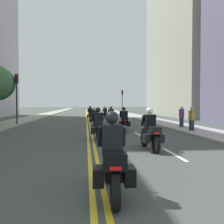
% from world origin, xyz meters
% --- Properties ---
extents(ground_plane, '(264.00, 264.00, 0.00)m').
position_xyz_m(ground_plane, '(0.00, 48.00, 0.00)').
color(ground_plane, '#414742').
extents(sidewalk_left, '(2.88, 144.00, 0.12)m').
position_xyz_m(sidewalk_left, '(-7.27, 48.00, 0.06)').
color(sidewalk_left, '#929D89').
rests_on(sidewalk_left, ground).
extents(sidewalk_right, '(2.88, 144.00, 0.12)m').
position_xyz_m(sidewalk_right, '(7.27, 48.00, 0.06)').
color(sidewalk_right, '#9D9999').
rests_on(sidewalk_right, ground).
extents(centreline_yellow_inner, '(0.12, 132.00, 0.01)m').
position_xyz_m(centreline_yellow_inner, '(-0.12, 48.00, 0.00)').
color(centreline_yellow_inner, yellow).
rests_on(centreline_yellow_inner, ground).
extents(centreline_yellow_outer, '(0.12, 132.00, 0.01)m').
position_xyz_m(centreline_yellow_outer, '(0.12, 48.00, 0.00)').
color(centreline_yellow_outer, yellow).
rests_on(centreline_yellow_outer, ground).
extents(lane_dashes_white, '(0.14, 56.40, 0.01)m').
position_xyz_m(lane_dashes_white, '(2.91, 29.00, 0.00)').
color(lane_dashes_white, silver).
rests_on(lane_dashes_white, ground).
extents(building_right_1, '(6.58, 20.92, 22.83)m').
position_xyz_m(building_right_1, '(15.10, 36.88, 11.41)').
color(building_right_1, '#A3A491').
rests_on(building_right_1, ground).
extents(motorcycle_0, '(0.78, 2.10, 1.66)m').
position_xyz_m(motorcycle_0, '(0.27, 4.20, 0.66)').
color(motorcycle_0, black).
rests_on(motorcycle_0, ground).
extents(motorcycle_1, '(0.78, 2.15, 1.67)m').
position_xyz_m(motorcycle_1, '(2.27, 8.84, 0.67)').
color(motorcycle_1, black).
rests_on(motorcycle_1, ground).
extents(motorcycle_2, '(0.76, 2.22, 1.65)m').
position_xyz_m(motorcycle_2, '(0.39, 11.98, 0.66)').
color(motorcycle_2, black).
rests_on(motorcycle_2, ground).
extents(motorcycle_3, '(0.78, 2.20, 1.63)m').
position_xyz_m(motorcycle_3, '(2.34, 15.90, 0.67)').
color(motorcycle_3, black).
rests_on(motorcycle_3, ground).
extents(motorcycle_4, '(0.77, 2.16, 1.58)m').
position_xyz_m(motorcycle_4, '(0.45, 20.35, 0.65)').
color(motorcycle_4, black).
rests_on(motorcycle_4, ground).
extents(motorcycle_5, '(0.78, 2.16, 1.62)m').
position_xyz_m(motorcycle_5, '(2.27, 23.64, 0.67)').
color(motorcycle_5, black).
rests_on(motorcycle_5, ground).
extents(motorcycle_6, '(0.77, 2.18, 1.64)m').
position_xyz_m(motorcycle_6, '(0.27, 27.92, 0.65)').
color(motorcycle_6, black).
rests_on(motorcycle_6, ground).
extents(motorcycle_7, '(0.76, 2.09, 1.61)m').
position_xyz_m(motorcycle_7, '(2.30, 31.51, 0.65)').
color(motorcycle_7, black).
rests_on(motorcycle_7, ground).
extents(traffic_light_near, '(0.28, 0.38, 4.44)m').
position_xyz_m(traffic_light_near, '(-6.22, 21.59, 3.10)').
color(traffic_light_near, black).
rests_on(traffic_light_near, ground).
extents(traffic_light_far, '(0.28, 0.38, 4.35)m').
position_xyz_m(traffic_light_far, '(6.22, 42.54, 3.04)').
color(traffic_light_far, black).
rests_on(traffic_light_far, ground).
extents(pedestrian_0, '(0.28, 0.50, 1.64)m').
position_xyz_m(pedestrian_0, '(6.51, 14.55, 0.85)').
color(pedestrian_0, '#292B2F').
rests_on(pedestrian_0, ground).
extents(pedestrian_1, '(0.42, 0.37, 1.71)m').
position_xyz_m(pedestrian_1, '(6.85, 17.03, 0.88)').
color(pedestrian_1, '#242E35').
rests_on(pedestrian_1, ground).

